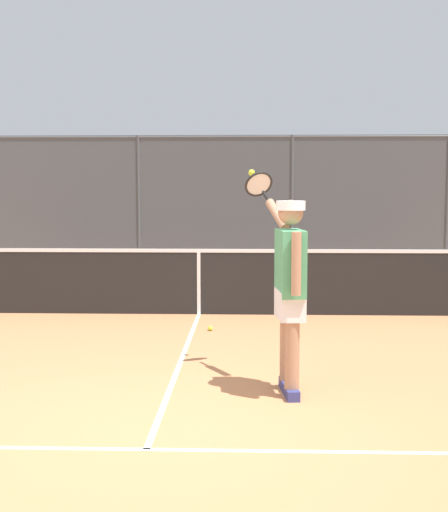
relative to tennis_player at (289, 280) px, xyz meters
name	(u,v)px	position (x,y,z in m)	size (l,w,h in m)	color
ground_plane	(154,430)	(1.08, 1.00, -1.03)	(60.00, 60.00, 0.00)	#C67A4C
court_line_markings	(141,465)	(1.08, 1.66, -1.02)	(7.78, 9.59, 0.01)	white
fence_backdrop	(216,204)	(1.08, -9.51, 0.45)	(19.63, 1.37, 2.98)	#474C51
tennis_net	(199,281)	(1.08, -3.87, -0.53)	(10.00, 0.09, 1.07)	#2D2D2D
tennis_player	(289,280)	(0.00, 0.00, 0.00)	(0.58, 1.40, 2.03)	navy
tennis_ball_near_baseline	(210,328)	(0.85, -2.69, -0.99)	(0.07, 0.07, 0.07)	#C1D138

